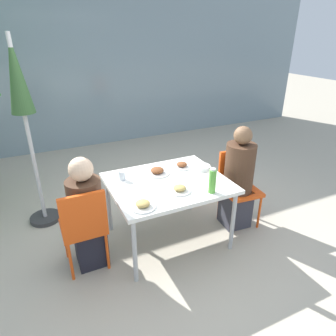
{
  "coord_description": "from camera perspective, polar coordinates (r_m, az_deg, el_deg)",
  "views": [
    {
      "loc": [
        -1.16,
        -2.47,
        2.13
      ],
      "look_at": [
        0.0,
        0.0,
        0.87
      ],
      "focal_mm": 32.0,
      "sensor_mm": 36.0,
      "label": 1
    }
  ],
  "objects": [
    {
      "name": "plate_2",
      "position": [
        2.88,
        2.24,
        -4.05
      ],
      "size": [
        0.22,
        0.22,
        0.06
      ],
      "color": "white",
      "rests_on": "dining_table"
    },
    {
      "name": "salad_bowl",
      "position": [
        3.34,
        6.59,
        0.12
      ],
      "size": [
        0.17,
        0.17,
        0.05
      ],
      "color": "white",
      "rests_on": "dining_table"
    },
    {
      "name": "person_right",
      "position": [
        3.49,
        13.19,
        -2.38
      ],
      "size": [
        0.33,
        0.33,
        1.22
      ],
      "rotation": [
        0.0,
        0.0,
        3.05
      ],
      "color": "#383842",
      "rests_on": "ground"
    },
    {
      "name": "bottle",
      "position": [
        2.84,
        8.46,
        -2.46
      ],
      "size": [
        0.07,
        0.07,
        0.25
      ],
      "color": "#51A338",
      "rests_on": "dining_table"
    },
    {
      "name": "chair_right",
      "position": [
        3.6,
        13.1,
        -2.56
      ],
      "size": [
        0.43,
        0.43,
        0.88
      ],
      "rotation": [
        0.0,
        0.0,
        3.05
      ],
      "color": "#E54C14",
      "rests_on": "ground"
    },
    {
      "name": "plate_1",
      "position": [
        2.64,
        -4.82,
        -7.03
      ],
      "size": [
        0.23,
        0.23,
        0.06
      ],
      "color": "white",
      "rests_on": "dining_table"
    },
    {
      "name": "closed_umbrella",
      "position": [
        3.5,
        -26.17,
        11.74
      ],
      "size": [
        0.36,
        0.36,
        2.12
      ],
      "color": "#333333",
      "rests_on": "ground"
    },
    {
      "name": "ground_plane",
      "position": [
        3.46,
        0.0,
        -13.23
      ],
      "size": [
        24.0,
        24.0,
        0.0
      ],
      "primitive_type": "plane",
      "color": "#B2A893"
    },
    {
      "name": "drinking_cup",
      "position": [
        3.11,
        -8.73,
        -1.43
      ],
      "size": [
        0.07,
        0.07,
        0.1
      ],
      "color": "silver",
      "rests_on": "dining_table"
    },
    {
      "name": "plate_3",
      "position": [
        3.37,
        2.64,
        0.49
      ],
      "size": [
        0.21,
        0.21,
        0.06
      ],
      "color": "white",
      "rests_on": "dining_table"
    },
    {
      "name": "building_facade",
      "position": [
        6.1,
        -14.88,
        18.09
      ],
      "size": [
        10.0,
        0.2,
        3.0
      ],
      "color": "gray",
      "rests_on": "ground"
    },
    {
      "name": "dining_table",
      "position": [
        3.1,
        0.0,
        -3.47
      ],
      "size": [
        1.19,
        0.99,
        0.72
      ],
      "color": "white",
      "rests_on": "ground"
    },
    {
      "name": "plate_0",
      "position": [
        3.22,
        -2.06,
        -0.67
      ],
      "size": [
        0.26,
        0.26,
        0.07
      ],
      "color": "white",
      "rests_on": "dining_table"
    },
    {
      "name": "chair_left",
      "position": [
        2.89,
        -15.76,
        -10.21
      ],
      "size": [
        0.4,
        0.4,
        0.88
      ],
      "rotation": [
        0.0,
        0.0,
        0.0
      ],
      "color": "#E54C14",
      "rests_on": "ground"
    },
    {
      "name": "person_left",
      "position": [
        2.95,
        -15.15,
        -8.78
      ],
      "size": [
        0.32,
        0.32,
        1.14
      ],
      "rotation": [
        0.0,
        0.0,
        0.0
      ],
      "color": "black",
      "rests_on": "ground"
    }
  ]
}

